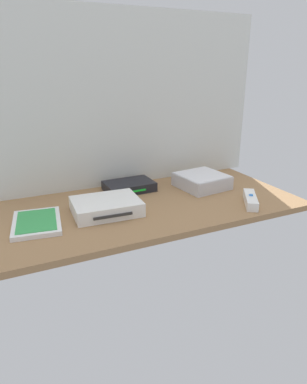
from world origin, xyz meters
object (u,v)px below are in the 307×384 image
game_console (106,206)px  mini_computer (202,181)px  network_router (129,186)px  remote_wand (250,200)px  game_case (37,223)px

game_console → mini_computer: 41.92cm
network_router → mini_computer: bearing=-18.7°
network_router → remote_wand: bearing=-44.1°
game_console → network_router: bearing=52.4°
mini_computer → remote_wand: mini_computer is taller
network_router → game_console: bearing=-132.0°
mini_computer → network_router: (-26.86, 8.39, -0.94)cm
game_case → network_router: 39.45cm
game_console → game_case: (-21.49, -0.05, -1.44)cm
game_console → game_case: bearing=-176.8°
network_router → remote_wand: same height
game_console → remote_wand: game_console is taller
game_console → remote_wand: (46.86, -13.48, -0.69)cm
game_console → mini_computer: size_ratio=1.16×
network_router → game_case: bearing=-156.3°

